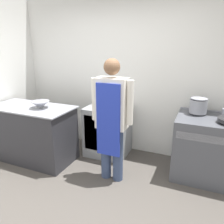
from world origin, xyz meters
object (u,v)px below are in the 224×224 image
at_px(stove, 209,148).
at_px(fridge_unit, 108,131).
at_px(mixing_bowl, 40,105).
at_px(person_cook, 112,115).
at_px(stock_pot, 198,105).

xyz_separation_m(stove, fridge_unit, (-1.61, 0.09, -0.02)).
height_order(fridge_unit, mixing_bowl, mixing_bowl).
distance_m(stove, fridge_unit, 1.61).
bearing_deg(person_cook, stove, 25.13).
xyz_separation_m(stove, person_cook, (-1.25, -0.58, 0.50)).
relative_size(stove, mixing_bowl, 3.27).
relative_size(stove, fridge_unit, 1.11).
height_order(person_cook, mixing_bowl, person_cook).
xyz_separation_m(fridge_unit, mixing_bowl, (-0.86, -0.63, 0.53)).
xyz_separation_m(fridge_unit, stock_pot, (1.40, 0.04, 0.60)).
height_order(fridge_unit, person_cook, person_cook).
bearing_deg(person_cook, stock_pot, 34.54).
bearing_deg(mixing_bowl, stock_pot, 16.62).
relative_size(person_cook, mixing_bowl, 5.88).
bearing_deg(stock_pot, person_cook, -145.46).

